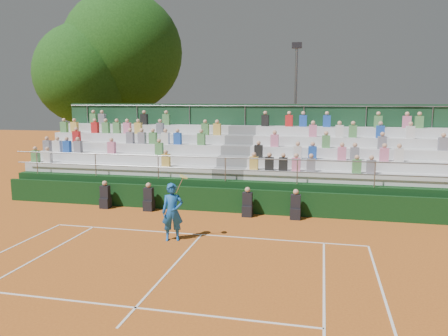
% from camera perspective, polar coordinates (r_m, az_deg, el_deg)
% --- Properties ---
extents(ground, '(90.00, 90.00, 0.00)m').
position_cam_1_polar(ground, '(15.22, -2.93, -8.71)').
color(ground, '#BC5E1F').
rests_on(ground, ground).
extents(courtside_wall, '(20.00, 0.15, 1.00)m').
position_cam_1_polar(courtside_wall, '(18.08, -0.21, -4.22)').
color(courtside_wall, black).
rests_on(courtside_wall, ground).
extents(line_officials, '(8.48, 0.40, 1.19)m').
position_cam_1_polar(line_officials, '(17.91, -3.64, -4.44)').
color(line_officials, black).
rests_on(line_officials, ground).
extents(grandstand, '(20.00, 5.20, 4.40)m').
position_cam_1_polar(grandstand, '(21.08, 1.75, -0.75)').
color(grandstand, black).
rests_on(grandstand, ground).
extents(tennis_player, '(0.93, 0.65, 2.22)m').
position_cam_1_polar(tennis_player, '(14.49, -6.73, -5.71)').
color(tennis_player, '#1758AF').
rests_on(tennis_player, ground).
extents(tree_west, '(6.67, 6.67, 9.64)m').
position_cam_1_polar(tree_west, '(31.05, -17.69, 11.60)').
color(tree_west, '#341F13').
rests_on(tree_west, ground).
extents(tree_east, '(8.22, 8.22, 11.96)m').
position_cam_1_polar(tree_east, '(31.93, -13.12, 14.48)').
color(tree_east, '#341F13').
rests_on(tree_east, ground).
extents(floodlight_mast, '(0.60, 0.25, 8.09)m').
position_cam_1_polar(floodlight_mast, '(27.93, 9.33, 9.00)').
color(floodlight_mast, gray).
rests_on(floodlight_mast, ground).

